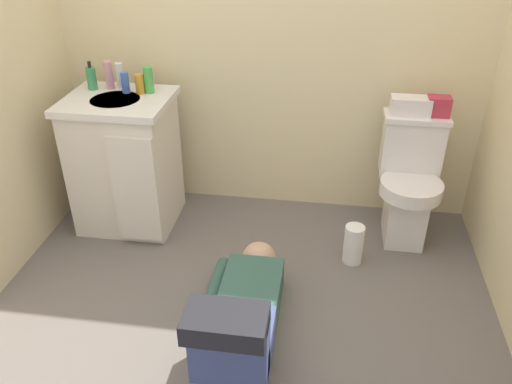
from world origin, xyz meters
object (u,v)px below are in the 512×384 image
soap_dispenser (91,78)px  paper_towel_roll (353,244)px  tissue_box (411,106)px  bottle_blue (125,82)px  toilet (409,182)px  person_plumber (242,313)px  vanity_cabinet (126,161)px  toiletry_bag (438,106)px  bottle_pink (109,75)px  bottle_clear (120,76)px  bottle_green (149,80)px  faucet (124,81)px  bottle_amber (140,84)px

soap_dispenser → paper_towel_roll: bearing=-12.7°
tissue_box → bottle_blue: bearing=-177.1°
toilet → soap_dispenser: (-1.88, 0.04, 0.52)m
person_plumber → bottle_blue: bottle_blue is taller
toilet → person_plumber: (-0.82, -1.01, -0.19)m
vanity_cabinet → bottle_blue: size_ratio=6.73×
toiletry_bag → paper_towel_roll: toiletry_bag is taller
vanity_cabinet → bottle_pink: bearing=121.9°
soap_dispenser → bottle_clear: 0.17m
vanity_cabinet → toiletry_bag: bearing=5.7°
vanity_cabinet → paper_towel_roll: bearing=-9.4°
vanity_cabinet → bottle_clear: (-0.03, 0.16, 0.48)m
toilet → bottle_blue: 1.74m
soap_dispenser → bottle_green: size_ratio=1.08×
toilet → soap_dispenser: size_ratio=4.52×
bottle_pink → bottle_blue: (0.12, -0.05, -0.02)m
faucet → bottle_blue: 0.06m
toilet → bottle_clear: bearing=177.5°
toiletry_bag → person_plumber: bearing=-129.9°
soap_dispenser → bottle_green: (0.35, -0.01, 0.01)m
person_plumber → bottle_amber: 1.45m
faucet → tissue_box: (1.65, 0.03, -0.07)m
toiletry_bag → bottle_pink: size_ratio=0.76×
toiletry_bag → bottle_clear: size_ratio=0.82×
bottle_amber → bottle_green: 0.06m
bottle_green → paper_towel_roll: size_ratio=0.66×
toilet → faucet: size_ratio=7.50×
bottle_pink → faucet: bearing=-4.2°
faucet → person_plumber: 1.55m
faucet → bottle_clear: (-0.03, 0.02, 0.03)m
toiletry_bag → bottle_amber: 1.69m
bottle_blue → person_plumber: bearing=-50.3°
person_plumber → bottle_pink: bearing=131.9°
toilet → bottle_clear: bottle_clear is taller
tissue_box → bottle_clear: (-1.68, -0.02, 0.10)m
toilet → bottle_green: 1.62m
person_plumber → bottle_pink: 1.62m
toilet → bottle_amber: 1.66m
bottle_clear → toiletry_bag: bearing=0.5°
faucet → bottle_amber: bearing=-22.9°
toiletry_bag → tissue_box: bearing=180.0°
person_plumber → paper_towel_roll: (0.52, 0.69, -0.06)m
bottle_pink → bottle_clear: 0.06m
toilet → soap_dispenser: bearing=178.9°
bottle_pink → paper_towel_roll: bearing=-14.5°
toiletry_bag → bottle_green: 1.64m
vanity_cabinet → paper_towel_roll: vanity_cabinet is taller
person_plumber → soap_dispenser: bearing=135.4°
faucet → bottle_pink: (-0.09, 0.01, 0.03)m
bottle_clear → bottle_green: 0.20m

